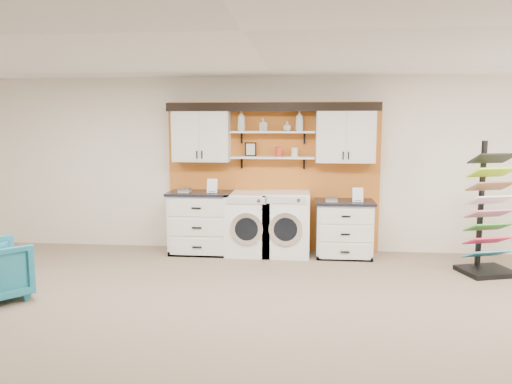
# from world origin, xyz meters

# --- Properties ---
(floor) EXTENTS (10.00, 10.00, 0.00)m
(floor) POSITION_xyz_m (0.00, 0.00, 0.00)
(floor) COLOR #8B735D
(floor) RESTS_ON ground
(ceiling) EXTENTS (10.00, 10.00, 0.00)m
(ceiling) POSITION_xyz_m (0.00, 0.00, 2.80)
(ceiling) COLOR white
(ceiling) RESTS_ON wall_back
(wall_back) EXTENTS (10.00, 0.00, 10.00)m
(wall_back) POSITION_xyz_m (0.00, 4.00, 1.40)
(wall_back) COLOR #F0E3CF
(wall_back) RESTS_ON floor
(accent_panel) EXTENTS (3.40, 0.07, 2.40)m
(accent_panel) POSITION_xyz_m (0.00, 3.96, 1.20)
(accent_panel) COLOR #C16521
(accent_panel) RESTS_ON wall_back
(upper_cabinet_left) EXTENTS (0.90, 0.35, 0.84)m
(upper_cabinet_left) POSITION_xyz_m (-1.13, 3.79, 1.88)
(upper_cabinet_left) COLOR silver
(upper_cabinet_left) RESTS_ON wall_back
(upper_cabinet_right) EXTENTS (0.90, 0.35, 0.84)m
(upper_cabinet_right) POSITION_xyz_m (1.13, 3.79, 1.88)
(upper_cabinet_right) COLOR silver
(upper_cabinet_right) RESTS_ON wall_back
(shelf_lower) EXTENTS (1.32, 0.28, 0.03)m
(shelf_lower) POSITION_xyz_m (0.00, 3.80, 1.53)
(shelf_lower) COLOR silver
(shelf_lower) RESTS_ON wall_back
(shelf_upper) EXTENTS (1.32, 0.28, 0.03)m
(shelf_upper) POSITION_xyz_m (0.00, 3.80, 1.93)
(shelf_upper) COLOR silver
(shelf_upper) RESTS_ON wall_back
(crown_molding) EXTENTS (3.30, 0.41, 0.13)m
(crown_molding) POSITION_xyz_m (0.00, 3.81, 2.33)
(crown_molding) COLOR black
(crown_molding) RESTS_ON wall_back
(picture_frame) EXTENTS (0.18, 0.02, 0.22)m
(picture_frame) POSITION_xyz_m (-0.35, 3.85, 1.66)
(picture_frame) COLOR black
(picture_frame) RESTS_ON shelf_lower
(canister_red) EXTENTS (0.11, 0.11, 0.16)m
(canister_red) POSITION_xyz_m (0.10, 3.80, 1.62)
(canister_red) COLOR red
(canister_red) RESTS_ON shelf_lower
(canister_cream) EXTENTS (0.10, 0.10, 0.14)m
(canister_cream) POSITION_xyz_m (0.35, 3.80, 1.61)
(canister_cream) COLOR silver
(canister_cream) RESTS_ON shelf_lower
(base_cabinet_left) EXTENTS (1.01, 0.66, 0.99)m
(base_cabinet_left) POSITION_xyz_m (-1.13, 3.64, 0.49)
(base_cabinet_left) COLOR silver
(base_cabinet_left) RESTS_ON floor
(base_cabinet_right) EXTENTS (0.90, 0.66, 0.88)m
(base_cabinet_right) POSITION_xyz_m (1.13, 3.64, 0.44)
(base_cabinet_right) COLOR silver
(base_cabinet_right) RESTS_ON floor
(washer) EXTENTS (0.71, 0.71, 0.99)m
(washer) POSITION_xyz_m (-0.36, 3.64, 0.49)
(washer) COLOR white
(washer) RESTS_ON floor
(dryer) EXTENTS (0.72, 0.71, 1.00)m
(dryer) POSITION_xyz_m (0.24, 3.64, 0.50)
(dryer) COLOR white
(dryer) RESTS_ON floor
(sample_rack) EXTENTS (0.80, 0.72, 1.83)m
(sample_rack) POSITION_xyz_m (3.02, 2.94, 0.57)
(sample_rack) COLOR black
(sample_rack) RESTS_ON floor
(soap_bottle_a) EXTENTS (0.18, 0.18, 0.33)m
(soap_bottle_a) POSITION_xyz_m (-0.49, 3.80, 2.11)
(soap_bottle_a) COLOR silver
(soap_bottle_a) RESTS_ON shelf_upper
(soap_bottle_b) EXTENTS (0.13, 0.13, 0.20)m
(soap_bottle_b) POSITION_xyz_m (-0.15, 3.80, 2.04)
(soap_bottle_b) COLOR silver
(soap_bottle_b) RESTS_ON shelf_upper
(soap_bottle_c) EXTENTS (0.13, 0.13, 0.15)m
(soap_bottle_c) POSITION_xyz_m (0.23, 3.80, 2.02)
(soap_bottle_c) COLOR silver
(soap_bottle_c) RESTS_ON shelf_upper
(soap_bottle_d) EXTENTS (0.16, 0.16, 0.33)m
(soap_bottle_d) POSITION_xyz_m (0.42, 3.80, 2.11)
(soap_bottle_d) COLOR silver
(soap_bottle_d) RESTS_ON shelf_upper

